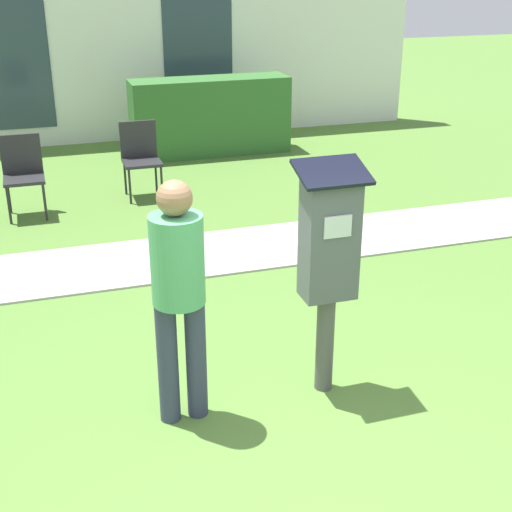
% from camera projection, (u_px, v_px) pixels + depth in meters
% --- Properties ---
extents(ground_plane, '(40.00, 40.00, 0.00)m').
position_uv_depth(ground_plane, '(302.00, 471.00, 4.10)').
color(ground_plane, '#517A33').
extents(sidewalk, '(12.00, 1.10, 0.02)m').
position_uv_depth(sidewalk, '(181.00, 256.00, 6.97)').
color(sidewalk, '#A3A099').
rests_on(sidewalk, ground).
extents(building_facade, '(10.00, 0.26, 3.20)m').
position_uv_depth(building_facade, '(105.00, 36.00, 10.75)').
color(building_facade, white).
rests_on(building_facade, ground).
extents(parking_meter, '(0.44, 0.31, 1.59)m').
position_uv_depth(parking_meter, '(329.00, 251.00, 4.49)').
color(parking_meter, '#4C4C4C').
rests_on(parking_meter, ground).
extents(person_standing, '(0.32, 0.32, 1.58)m').
position_uv_depth(person_standing, '(179.00, 285.00, 4.23)').
color(person_standing, '#333851').
rests_on(person_standing, ground).
extents(outdoor_chair_left, '(0.44, 0.44, 0.90)m').
position_uv_depth(outdoor_chair_left, '(23.00, 169.00, 7.93)').
color(outdoor_chair_left, '#262628').
rests_on(outdoor_chair_left, ground).
extents(outdoor_chair_middle, '(0.44, 0.44, 0.90)m').
position_uv_depth(outdoor_chair_middle, '(140.00, 153.00, 8.56)').
color(outdoor_chair_middle, '#262628').
rests_on(outdoor_chair_middle, ground).
extents(hedge_row, '(2.30, 0.60, 1.10)m').
position_uv_depth(hedge_row, '(210.00, 116.00, 10.39)').
color(hedge_row, '#33662D').
rests_on(hedge_row, ground).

